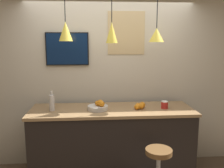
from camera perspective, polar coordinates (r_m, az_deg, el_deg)
name	(u,v)px	position (r m, az deg, el deg)	size (l,w,h in m)	color
back_wall	(110,73)	(3.86, -0.53, 2.64)	(8.00, 0.06, 2.90)	beige
service_counter	(112,142)	(3.66, 0.00, -13.21)	(2.27, 0.72, 1.00)	black
fruit_bowl	(98,107)	(3.43, -3.15, -5.18)	(0.28, 0.28, 0.14)	beige
orange_pile	(140,106)	(3.50, 6.31, -5.01)	(0.17, 0.15, 0.09)	orange
juice_bottle	(52,102)	(3.46, -13.62, -4.11)	(0.07, 0.07, 0.27)	silver
spread_jar	(165,105)	(3.57, 11.92, -4.66)	(0.10, 0.10, 0.10)	red
pendant_lamp_left	(66,31)	(3.42, -10.56, 11.78)	(0.18, 0.18, 0.87)	black
pendant_lamp_middle	(112,32)	(3.41, -0.07, 11.71)	(0.16, 0.16, 0.90)	black
pendant_lamp_right	(157,35)	(3.51, 10.14, 11.03)	(0.21, 0.21, 0.88)	black
mounted_tv	(67,49)	(3.79, -10.19, 7.89)	(0.63, 0.04, 0.49)	black
wall_poster	(126,33)	(3.82, 3.28, 11.56)	(0.56, 0.01, 0.64)	#DBBC84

